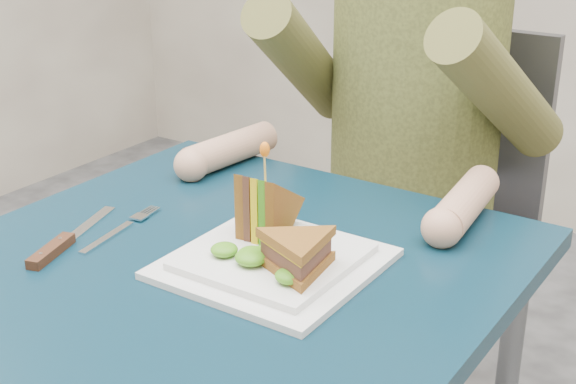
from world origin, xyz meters
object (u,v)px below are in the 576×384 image
Objects in this scene: diner at (414,51)px; sandwich_flat at (298,254)px; fork at (119,230)px; plate at (273,261)px; sandwich_upright at (265,212)px; table at (221,310)px; chair at (427,215)px; knife at (59,245)px.

diner is 0.62m from sandwich_flat.
plate is at bearing 7.75° from fork.
diner is 0.54m from sandwich_upright.
table is 0.71m from chair.
chair is at bearing 100.34° from sandwich_flat.
diner is 4.15× the size of fork.
sandwich_flat is 0.88× the size of fork.
chair is at bearing 75.71° from fork.
fork is (-0.18, -0.71, 0.19)m from chair.
sandwich_flat is 0.35m from knife.
fork reaches higher than table.
fork is at bearing -106.82° from diner.
knife reaches higher than fork.
table is 0.18m from sandwich_flat.
plate is (0.07, -0.57, -0.18)m from diner.
sandwich_flat is at bearing 16.47° from knife.
plate is 1.20× the size of knife.
knife is (-0.21, -0.80, 0.20)m from chair.
diner is at bearing 102.25° from sandwich_flat.
fork is at bearing 73.05° from knife.
chair reaches higher than sandwich_flat.
table is 0.81× the size of chair.
chair is 0.71m from plate.
sandwich_flat is at bearing -35.10° from sandwich_upright.
sandwich_upright is at bearing 144.90° from sandwich_flat.
plate is at bearing 18.57° from table.
fork is at bearing -178.21° from sandwich_flat.
chair is at bearing 92.59° from sandwich_upright.
diner reaches higher than plate.
plate is 0.26m from fork.
sandwich_flat is 1.09× the size of sandwich_upright.
knife is at bearing -156.16° from plate.
sandwich_upright reaches higher than knife.
knife is at bearing -106.84° from diner.
sandwich_upright is (0.03, -0.52, -0.13)m from diner.
fork is (-0.21, -0.08, -0.05)m from sandwich_upright.
chair is 0.68m from sandwich_upright.
sandwich_upright reaches higher than plate.
knife reaches higher than table.
diner is 0.74m from knife.
chair reaches higher than table.
diner is 0.65m from fork.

